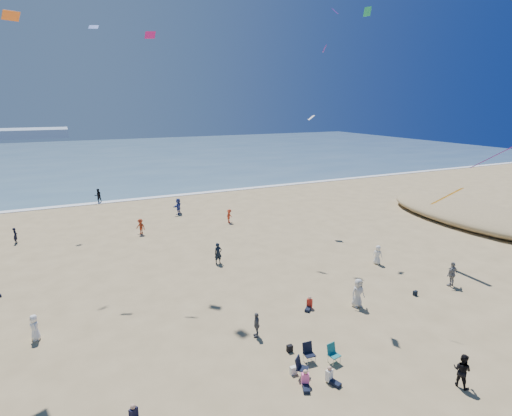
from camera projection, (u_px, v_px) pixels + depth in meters
name	position (u px, v px, depth m)	size (l,w,h in m)	color
ocean	(96.00, 157.00, 97.76)	(220.00, 100.00, 0.06)	#476B84
surf_line	(126.00, 200.00, 54.09)	(220.00, 1.20, 0.08)	white
standing_flyers	(239.00, 257.00, 31.80)	(29.97, 47.98, 1.91)	black
seated_group	(204.00, 343.00, 21.21)	(19.72, 17.45, 0.84)	white
chair_cluster	(316.00, 358.00, 19.81)	(2.76, 1.54, 1.00)	black
white_tote	(294.00, 370.00, 19.39)	(0.35, 0.20, 0.40)	white
black_backpack	(290.00, 348.00, 21.13)	(0.30, 0.22, 0.38)	black
navy_bag	(415.00, 293.00, 27.34)	(0.28, 0.18, 0.34)	black
kites_aloft	(353.00, 63.00, 26.19)	(39.94, 44.01, 30.57)	#E03C09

